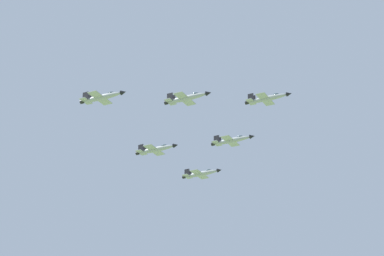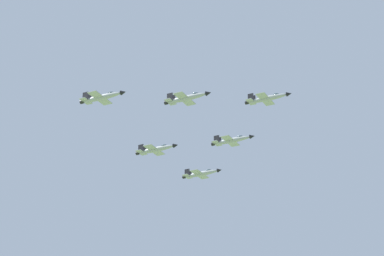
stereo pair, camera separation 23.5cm
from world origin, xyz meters
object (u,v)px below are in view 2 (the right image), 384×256
Objects in this scene: jet_left_wingman at (232,140)px; jet_left_outer at (201,174)px; jet_lead at (267,98)px; jet_right_wingman at (187,98)px; jet_slot_rear at (156,149)px; jet_right_outer at (102,97)px.

jet_left_wingman reaches higher than jet_left_outer.
jet_lead is 24.32m from jet_left_wingman.
jet_left_wingman is 31.18m from jet_right_wingman.
jet_right_wingman is (-30.57, -6.08, 0.81)m from jet_left_wingman.
jet_left_wingman is at bearing -39.26° from jet_left_outer.
jet_left_outer is 1.00× the size of jet_slot_rear.
jet_lead reaches higher than jet_slot_rear.
jet_slot_rear is at bearing -88.90° from jet_left_outer.
jet_right_wingman reaches higher than jet_left_outer.
jet_right_outer is at bearing -111.58° from jet_left_wingman.
jet_left_outer is 31.33m from jet_slot_rear.
jet_left_outer is 1.00× the size of jet_right_outer.
jet_left_outer is at bearing 90.74° from jet_slot_rear.
jet_slot_rear is (-18.86, 14.94, -5.52)m from jet_left_wingman.
jet_right_wingman is at bearing -90.17° from jet_left_wingman.
jet_right_outer is (-61.14, -12.16, 0.59)m from jet_left_outer.
jet_lead is at bearing -40.53° from jet_left_wingman.
jet_right_wingman reaches higher than jet_right_outer.
jet_right_outer is (-37.73, 29.88, -5.34)m from jet_lead.
jet_right_wingman is at bearing -39.62° from jet_slot_rear.
jet_left_outer is at bearing 138.79° from jet_lead.
jet_lead is 0.97× the size of jet_right_wingman.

